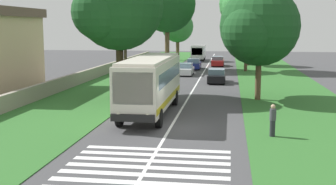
% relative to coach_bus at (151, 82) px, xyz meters
% --- Properties ---
extents(ground, '(160.00, 160.00, 0.00)m').
position_rel_coach_bus_xyz_m(ground, '(-3.92, -1.80, -2.15)').
color(ground, '#424244').
extents(grass_verge_left, '(120.00, 8.00, 0.04)m').
position_rel_coach_bus_xyz_m(grass_verge_left, '(11.08, 6.40, -2.13)').
color(grass_verge_left, '#2D6628').
rests_on(grass_verge_left, ground).
extents(grass_verge_right, '(120.00, 8.00, 0.04)m').
position_rel_coach_bus_xyz_m(grass_verge_right, '(11.08, -10.00, -2.13)').
color(grass_verge_right, '#2D6628').
rests_on(grass_verge_right, ground).
extents(centre_line, '(110.00, 0.16, 0.01)m').
position_rel_coach_bus_xyz_m(centre_line, '(11.08, -1.80, -2.14)').
color(centre_line, silver).
rests_on(centre_line, ground).
extents(coach_bus, '(11.16, 2.62, 3.73)m').
position_rel_coach_bus_xyz_m(coach_bus, '(0.00, 0.00, 0.00)').
color(coach_bus, silver).
rests_on(coach_bus, ground).
extents(zebra_crossing, '(5.85, 6.80, 0.01)m').
position_rel_coach_bus_xyz_m(zebra_crossing, '(-11.07, -1.80, -2.14)').
color(zebra_crossing, silver).
rests_on(zebra_crossing, ground).
extents(trailing_car_0, '(4.30, 1.78, 1.43)m').
position_rel_coach_bus_xyz_m(trailing_car_0, '(17.05, -3.75, -1.48)').
color(trailing_car_0, black).
rests_on(trailing_car_0, ground).
extents(trailing_car_1, '(4.30, 1.78, 1.43)m').
position_rel_coach_bus_xyz_m(trailing_car_1, '(23.70, 0.14, -1.48)').
color(trailing_car_1, silver).
rests_on(trailing_car_1, ground).
extents(trailing_car_2, '(4.30, 1.78, 1.43)m').
position_rel_coach_bus_xyz_m(trailing_car_2, '(31.40, -0.24, -1.48)').
color(trailing_car_2, navy).
rests_on(trailing_car_2, ground).
extents(trailing_car_3, '(4.30, 1.78, 1.43)m').
position_rel_coach_bus_xyz_m(trailing_car_3, '(36.57, -3.30, -1.48)').
color(trailing_car_3, '#B21E1E').
rests_on(trailing_car_3, ground).
extents(trailing_minibus_0, '(6.00, 2.14, 2.53)m').
position_rel_coach_bus_xyz_m(trailing_minibus_0, '(46.95, 0.29, -0.60)').
color(trailing_minibus_0, silver).
rests_on(trailing_minibus_0, ground).
extents(roadside_tree_left_0, '(6.16, 5.31, 8.34)m').
position_rel_coach_bus_xyz_m(roadside_tree_left_0, '(46.32, 3.90, 3.43)').
color(roadside_tree_left_0, brown).
rests_on(roadside_tree_left_0, grass_verge_left).
extents(roadside_tree_left_1, '(8.22, 7.06, 10.83)m').
position_rel_coach_bus_xyz_m(roadside_tree_left_1, '(6.36, 3.85, 5.01)').
color(roadside_tree_left_1, '#3D2D1E').
rests_on(roadside_tree_left_1, grass_verge_left).
extents(roadside_tree_left_2, '(8.53, 7.46, 12.35)m').
position_rel_coach_bus_xyz_m(roadside_tree_left_2, '(29.91, 3.35, 6.33)').
color(roadside_tree_left_2, brown).
rests_on(roadside_tree_left_2, grass_verge_left).
extents(roadside_tree_right_0, '(8.60, 7.05, 12.07)m').
position_rel_coach_bus_xyz_m(roadside_tree_right_0, '(29.49, -6.95, 6.22)').
color(roadside_tree_right_0, '#4C3826').
rests_on(roadside_tree_right_0, grass_verge_right).
extents(roadside_tree_right_1, '(7.57, 6.13, 8.77)m').
position_rel_coach_bus_xyz_m(roadside_tree_right_1, '(6.81, -7.15, 3.41)').
color(roadside_tree_right_1, brown).
rests_on(roadside_tree_right_1, grass_verge_right).
extents(roadside_tree_right_2, '(5.75, 4.89, 7.95)m').
position_rel_coach_bus_xyz_m(roadside_tree_right_2, '(37.96, -7.46, 3.25)').
color(roadside_tree_right_2, '#4C3826').
rests_on(roadside_tree_right_2, grass_verge_right).
extents(utility_pole, '(0.24, 1.40, 8.01)m').
position_rel_coach_bus_xyz_m(utility_pole, '(5.89, 3.12, 2.04)').
color(utility_pole, '#473828').
rests_on(utility_pole, grass_verge_left).
extents(roadside_wall, '(70.00, 0.40, 1.18)m').
position_rel_coach_bus_xyz_m(roadside_wall, '(16.08, 9.80, -1.52)').
color(roadside_wall, gray).
rests_on(roadside_wall, grass_verge_left).
extents(pedestrian, '(0.34, 0.34, 1.69)m').
position_rel_coach_bus_xyz_m(pedestrian, '(-5.23, -7.34, -1.24)').
color(pedestrian, '#26262D').
rests_on(pedestrian, grass_verge_right).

